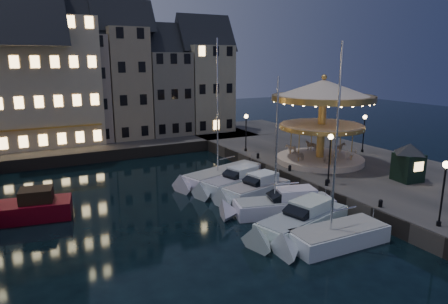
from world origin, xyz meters
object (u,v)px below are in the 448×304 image
streetlamp_d (364,128)px  motorboat_d (253,190)px  bollard_a (381,203)px  motorboat_f (220,176)px  motorboat_b (299,222)px  bollard_c (290,168)px  bollard_d (258,155)px  red_fishing_boat (18,211)px  streetlamp_c (246,127)px  motorboat_a (331,238)px  streetlamp_b (330,151)px  motorboat_e (233,183)px  ticket_kiosk (409,156)px  carousel (323,105)px  bollard_b (327,182)px  streetlamp_a (444,184)px  motorboat_c (279,205)px

streetlamp_d → motorboat_d: 17.64m
bollard_a → motorboat_f: (-5.42, 14.22, -1.07)m
bollard_a → motorboat_b: motorboat_b is taller
bollard_c → bollard_d: same height
red_fishing_boat → streetlamp_c: bearing=16.2°
streetlamp_d → motorboat_a: size_ratio=0.33×
streetlamp_b → bollard_a: (-0.60, -6.00, -2.41)m
motorboat_e → red_fishing_boat: bearing=176.0°
red_fishing_boat → streetlamp_b: bearing=-16.2°
streetlamp_c → motorboat_d: size_ratio=0.58×
motorboat_a → bollard_a: bearing=10.7°
streetlamp_d → ticket_kiosk: bearing=-116.9°
bollard_d → motorboat_b: motorboat_b is taller
bollard_c → ticket_kiosk: bearing=-45.4°
bollard_c → motorboat_f: 6.66m
streetlamp_b → bollard_c: streetlamp_b is taller
red_fishing_boat → carousel: 28.09m
motorboat_d → bollard_c: bearing=17.4°
carousel → motorboat_f: bearing=166.5°
bollard_b → bollard_d: bearing=90.0°
motorboat_a → red_fishing_boat: motorboat_a is taller
streetlamp_a → motorboat_e: 17.01m
motorboat_f → bollard_b: bearing=-58.1°
motorboat_f → carousel: (10.12, -2.43, 6.51)m
streetlamp_b → motorboat_b: 8.40m
streetlamp_c → bollard_d: size_ratio=7.32×
streetlamp_b → motorboat_f: motorboat_f is taller
bollard_c → motorboat_a: bearing=-115.2°
streetlamp_c → ticket_kiosk: 17.37m
streetlamp_b → streetlamp_a: bearing=-90.0°
streetlamp_d → motorboat_c: bearing=-154.6°
bollard_d → streetlamp_c: bearing=80.3°
streetlamp_d → motorboat_b: 21.25m
bollard_d → bollard_c: bearing=-90.0°
motorboat_d → motorboat_c: bearing=-93.3°
streetlamp_b → bollard_a: size_ratio=7.32×
bollard_c → streetlamp_d: bearing=11.9°
streetlamp_d → red_fishing_boat: (-34.55, -0.25, -3.32)m
motorboat_e → carousel: size_ratio=0.78×
streetlamp_c → motorboat_e: bearing=-127.1°
streetlamp_a → bollard_a: (-0.60, 4.00, -2.41)m
motorboat_c → motorboat_a: bearing=-92.4°
streetlamp_d → motorboat_c: 19.19m
streetlamp_d → carousel: carousel is taller
motorboat_a → motorboat_e: 12.57m
motorboat_e → streetlamp_b: bearing=-42.6°
streetlamp_c → motorboat_f: (-6.02, -5.28, -3.49)m
bollard_c → motorboat_e: motorboat_e is taller
bollard_b → motorboat_d: (-4.94, 3.45, -0.96)m
bollard_b → ticket_kiosk: 7.58m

